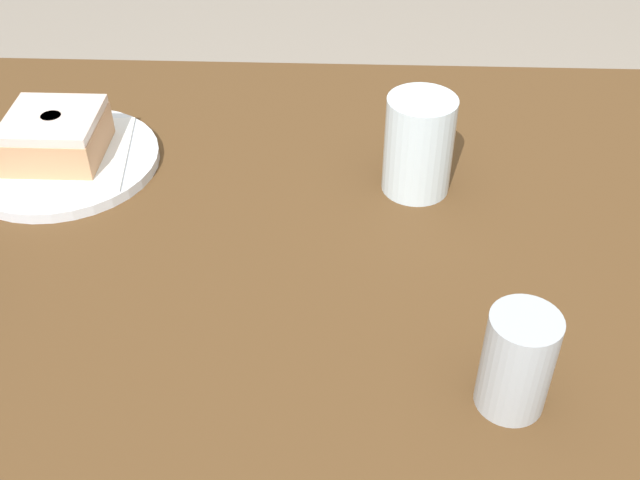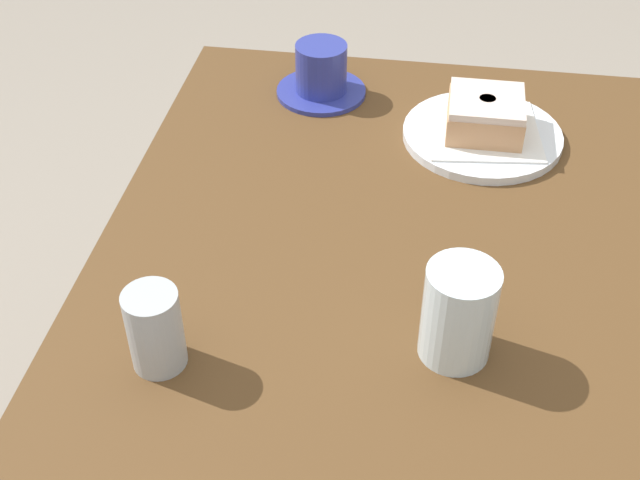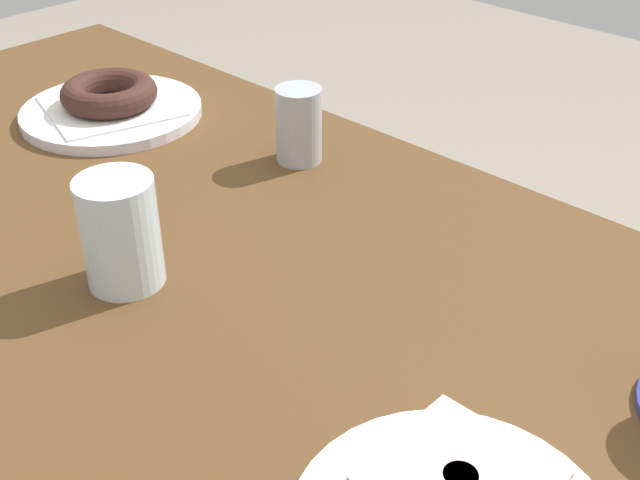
{
  "view_description": "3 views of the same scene",
  "coord_description": "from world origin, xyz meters",
  "px_view_note": "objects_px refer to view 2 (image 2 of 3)",
  "views": [
    {
      "loc": [
        -0.11,
        -0.62,
        1.2
      ],
      "look_at": [
        -0.14,
        -0.06,
        0.74
      ],
      "focal_mm": 43.71,
      "sensor_mm": 36.0,
      "label": 1
    },
    {
      "loc": [
        0.54,
        0.02,
        1.34
      ],
      "look_at": [
        -0.15,
        -0.09,
        0.75
      ],
      "focal_mm": 46.93,
      "sensor_mm": 36.0,
      "label": 2
    },
    {
      "loc": [
        -0.59,
        0.39,
        1.16
      ],
      "look_at": [
        -0.16,
        -0.07,
        0.76
      ],
      "focal_mm": 45.58,
      "sensor_mm": 36.0,
      "label": 3
    }
  ],
  "objects_px": {
    "donut_glazed_square": "(485,114)",
    "plate_glazed_square": "(482,135)",
    "water_glass": "(458,313)",
    "sugar_jar": "(155,329)",
    "coffee_cup": "(321,73)"
  },
  "relations": [
    {
      "from": "donut_glazed_square",
      "to": "coffee_cup",
      "type": "height_order",
      "value": "coffee_cup"
    },
    {
      "from": "donut_glazed_square",
      "to": "water_glass",
      "type": "bearing_deg",
      "value": -3.92
    },
    {
      "from": "plate_glazed_square",
      "to": "coffee_cup",
      "type": "bearing_deg",
      "value": -109.99
    },
    {
      "from": "plate_glazed_square",
      "to": "water_glass",
      "type": "xyz_separation_m",
      "value": [
        0.39,
        -0.03,
        0.05
      ]
    },
    {
      "from": "sugar_jar",
      "to": "plate_glazed_square",
      "type": "bearing_deg",
      "value": 145.01
    },
    {
      "from": "plate_glazed_square",
      "to": "coffee_cup",
      "type": "relative_size",
      "value": 1.65
    },
    {
      "from": "donut_glazed_square",
      "to": "water_glass",
      "type": "xyz_separation_m",
      "value": [
        0.39,
        -0.03,
        0.01
      ]
    },
    {
      "from": "water_glass",
      "to": "coffee_cup",
      "type": "relative_size",
      "value": 0.82
    },
    {
      "from": "plate_glazed_square",
      "to": "water_glass",
      "type": "bearing_deg",
      "value": -3.92
    },
    {
      "from": "donut_glazed_square",
      "to": "water_glass",
      "type": "relative_size",
      "value": 0.93
    },
    {
      "from": "coffee_cup",
      "to": "water_glass",
      "type": "bearing_deg",
      "value": 23.45
    },
    {
      "from": "plate_glazed_square",
      "to": "water_glass",
      "type": "height_order",
      "value": "water_glass"
    },
    {
      "from": "water_glass",
      "to": "sugar_jar",
      "type": "distance_m",
      "value": 0.29
    },
    {
      "from": "donut_glazed_square",
      "to": "plate_glazed_square",
      "type": "bearing_deg",
      "value": 0.0
    },
    {
      "from": "plate_glazed_square",
      "to": "sugar_jar",
      "type": "height_order",
      "value": "sugar_jar"
    }
  ]
}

